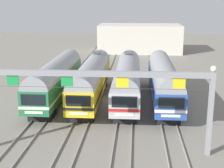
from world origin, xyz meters
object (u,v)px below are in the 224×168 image
commuter_train_green (56,78)px  commuter_train_stainless (127,79)px  commuter_train_yellow (91,78)px  catenary_gantry (95,88)px  commuter_train_blue (164,79)px

commuter_train_green → commuter_train_stainless: commuter_train_stainless is taller
commuter_train_yellow → commuter_train_stainless: size_ratio=1.00×
catenary_gantry → commuter_train_blue: bearing=65.1°
commuter_train_yellow → catenary_gantry: 13.87m
catenary_gantry → commuter_train_stainless: bearing=81.2°
commuter_train_blue → catenary_gantry: (-6.26, -13.49, 2.43)m
commuter_train_green → commuter_train_stainless: bearing=0.0°
commuter_train_green → commuter_train_yellow: (4.17, 0.00, 0.00)m
commuter_train_green → commuter_train_blue: bearing=0.0°
commuter_train_green → commuter_train_stainless: size_ratio=1.00×
commuter_train_green → commuter_train_yellow: bearing=0.1°
commuter_train_green → catenary_gantry: (6.26, -13.49, 2.43)m
commuter_train_green → commuter_train_stainless: (8.35, 0.00, 0.00)m
commuter_train_stainless → commuter_train_yellow: bearing=180.0°
commuter_train_stainless → catenary_gantry: catenary_gantry is taller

